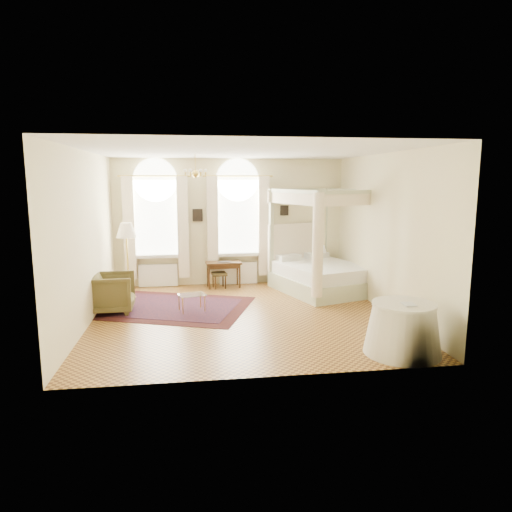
{
  "coord_description": "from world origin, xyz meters",
  "views": [
    {
      "loc": [
        -1.01,
        -8.98,
        2.74
      ],
      "look_at": [
        0.32,
        0.4,
        1.17
      ],
      "focal_mm": 32.0,
      "sensor_mm": 36.0,
      "label": 1
    }
  ],
  "objects_px": {
    "armchair": "(112,293)",
    "canopy_bed": "(322,269)",
    "side_table": "(403,329)",
    "floor_lamp": "(126,234)",
    "stool": "(219,275)",
    "coffee_table": "(192,296)",
    "writing_desk": "(224,266)",
    "nightstand": "(319,272)"
  },
  "relations": [
    {
      "from": "armchair",
      "to": "canopy_bed",
      "type": "bearing_deg",
      "value": -78.76
    },
    {
      "from": "side_table",
      "to": "canopy_bed",
      "type": "bearing_deg",
      "value": 91.62
    },
    {
      "from": "canopy_bed",
      "to": "floor_lamp",
      "type": "distance_m",
      "value": 4.76
    },
    {
      "from": "stool",
      "to": "side_table",
      "type": "height_order",
      "value": "side_table"
    },
    {
      "from": "stool",
      "to": "coffee_table",
      "type": "distance_m",
      "value": 2.18
    },
    {
      "from": "writing_desk",
      "to": "floor_lamp",
      "type": "relative_size",
      "value": 0.52
    },
    {
      "from": "canopy_bed",
      "to": "armchair",
      "type": "bearing_deg",
      "value": -167.05
    },
    {
      "from": "canopy_bed",
      "to": "nightstand",
      "type": "bearing_deg",
      "value": 78.58
    },
    {
      "from": "nightstand",
      "to": "stool",
      "type": "xyz_separation_m",
      "value": [
        -2.7,
        -0.2,
        0.04
      ]
    },
    {
      "from": "side_table",
      "to": "armchair",
      "type": "bearing_deg",
      "value": 148.55
    },
    {
      "from": "writing_desk",
      "to": "canopy_bed",
      "type": "bearing_deg",
      "value": -18.86
    },
    {
      "from": "armchair",
      "to": "side_table",
      "type": "relative_size",
      "value": 0.75
    },
    {
      "from": "armchair",
      "to": "nightstand",
      "type": "bearing_deg",
      "value": -69.47
    },
    {
      "from": "writing_desk",
      "to": "coffee_table",
      "type": "relative_size",
      "value": 1.46
    },
    {
      "from": "canopy_bed",
      "to": "coffee_table",
      "type": "relative_size",
      "value": 4.43
    },
    {
      "from": "writing_desk",
      "to": "stool",
      "type": "bearing_deg",
      "value": -151.53
    },
    {
      "from": "coffee_table",
      "to": "floor_lamp",
      "type": "relative_size",
      "value": 0.35
    },
    {
      "from": "coffee_table",
      "to": "side_table",
      "type": "distance_m",
      "value": 4.39
    },
    {
      "from": "armchair",
      "to": "floor_lamp",
      "type": "bearing_deg",
      "value": -11.56
    },
    {
      "from": "writing_desk",
      "to": "armchair",
      "type": "height_order",
      "value": "armchair"
    },
    {
      "from": "armchair",
      "to": "floor_lamp",
      "type": "xyz_separation_m",
      "value": [
        0.2,
        1.14,
        1.1
      ]
    },
    {
      "from": "nightstand",
      "to": "floor_lamp",
      "type": "height_order",
      "value": "floor_lamp"
    },
    {
      "from": "nightstand",
      "to": "side_table",
      "type": "height_order",
      "value": "side_table"
    },
    {
      "from": "stool",
      "to": "floor_lamp",
      "type": "xyz_separation_m",
      "value": [
        -2.17,
        -0.73,
        1.18
      ]
    },
    {
      "from": "stool",
      "to": "floor_lamp",
      "type": "bearing_deg",
      "value": -161.3
    },
    {
      "from": "canopy_bed",
      "to": "nightstand",
      "type": "distance_m",
      "value": 1.01
    },
    {
      "from": "writing_desk",
      "to": "armchair",
      "type": "distance_m",
      "value": 3.15
    },
    {
      "from": "writing_desk",
      "to": "floor_lamp",
      "type": "xyz_separation_m",
      "value": [
        -2.28,
        -0.8,
        0.94
      ]
    },
    {
      "from": "writing_desk",
      "to": "side_table",
      "type": "xyz_separation_m",
      "value": [
        2.5,
        -4.98,
        -0.16
      ]
    },
    {
      "from": "canopy_bed",
      "to": "side_table",
      "type": "bearing_deg",
      "value": -88.38
    },
    {
      "from": "nightstand",
      "to": "writing_desk",
      "type": "relative_size",
      "value": 0.65
    },
    {
      "from": "coffee_table",
      "to": "armchair",
      "type": "bearing_deg",
      "value": 173.47
    },
    {
      "from": "armchair",
      "to": "coffee_table",
      "type": "relative_size",
      "value": 1.45
    },
    {
      "from": "floor_lamp",
      "to": "side_table",
      "type": "relative_size",
      "value": 1.46
    },
    {
      "from": "coffee_table",
      "to": "writing_desk",
      "type": "bearing_deg",
      "value": 68.81
    },
    {
      "from": "nightstand",
      "to": "armchair",
      "type": "height_order",
      "value": "armchair"
    },
    {
      "from": "coffee_table",
      "to": "floor_lamp",
      "type": "bearing_deg",
      "value": 137.77
    },
    {
      "from": "coffee_table",
      "to": "canopy_bed",
      "type": "bearing_deg",
      "value": 22.2
    },
    {
      "from": "writing_desk",
      "to": "coffee_table",
      "type": "xyz_separation_m",
      "value": [
        -0.82,
        -2.12,
        -0.24
      ]
    },
    {
      "from": "canopy_bed",
      "to": "writing_desk",
      "type": "height_order",
      "value": "canopy_bed"
    },
    {
      "from": "floor_lamp",
      "to": "writing_desk",
      "type": "bearing_deg",
      "value": 19.25
    },
    {
      "from": "armchair",
      "to": "coffee_table",
      "type": "xyz_separation_m",
      "value": [
        1.66,
        -0.19,
        -0.08
      ]
    }
  ]
}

